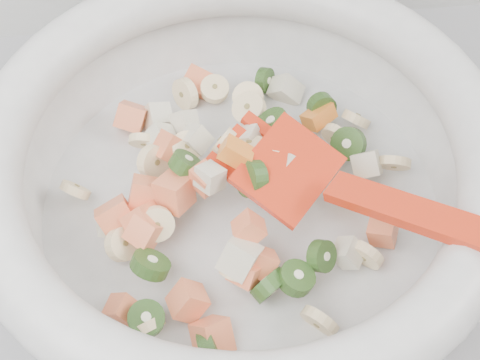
{
  "coord_description": "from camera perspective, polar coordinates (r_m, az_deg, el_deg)",
  "views": [
    {
      "loc": [
        0.07,
        1.18,
        1.39
      ],
      "look_at": [
        0.1,
        1.5,
        0.95
      ],
      "focal_mm": 55.0,
      "sensor_mm": 36.0,
      "label": 1
    }
  ],
  "objects": [
    {
      "name": "mixing_bowl",
      "position": [
        0.54,
        0.03,
        0.7
      ],
      "size": [
        0.43,
        0.39,
        0.14
      ],
      "color": "silver",
      "rests_on": "counter"
    }
  ]
}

